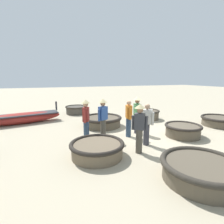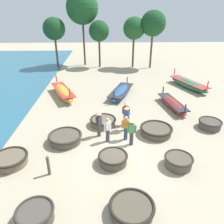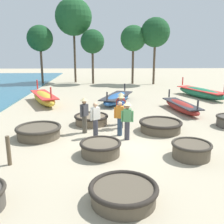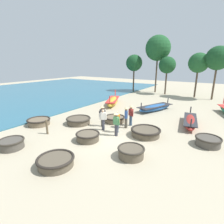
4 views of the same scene
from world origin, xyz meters
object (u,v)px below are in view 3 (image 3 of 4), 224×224
at_px(tree_center, 133,39).
at_px(tree_rightmost, 40,39).
at_px(long_boat_green_hull, 181,106).
at_px(long_boat_white_hull, 201,93).
at_px(coracle_weathered, 191,150).
at_px(coracle_far_right, 91,119).
at_px(mooring_post_shoreline, 9,151).
at_px(coracle_front_left, 123,193).
at_px(coracle_front_right, 160,126).
at_px(coracle_beside_post, 39,131).
at_px(long_boat_ochre_hull, 117,98).
at_px(long_boat_red_hull, 44,98).
at_px(fisherman_standing_left, 121,109).
at_px(tree_right_mid, 73,17).
at_px(tree_tall_back, 155,33).
at_px(fisherman_standing_right, 95,119).
at_px(coracle_tilted, 101,148).
at_px(fisherman_with_hat, 120,118).
at_px(tree_left_mid, 92,42).
at_px(fisherman_by_coracle, 121,106).
at_px(fisherman_crouching, 127,118).
at_px(fisherman_hauling, 84,113).

height_order(tree_center, tree_rightmost, tree_center).
distance_m(long_boat_green_hull, long_boat_white_hull, 5.36).
height_order(coracle_weathered, coracle_far_right, coracle_weathered).
bearing_deg(mooring_post_shoreline, coracle_front_left, -31.87).
xyz_separation_m(coracle_front_right, coracle_weathered, (0.48, -3.07, 0.02)).
xyz_separation_m(coracle_beside_post, coracle_far_right, (2.22, 2.00, -0.02)).
height_order(coracle_weathered, mooring_post_shoreline, mooring_post_shoreline).
height_order(coracle_far_right, long_boat_ochre_hull, long_boat_ochre_hull).
height_order(long_boat_red_hull, fisherman_standing_left, fisherman_standing_left).
xyz_separation_m(tree_right_mid, tree_tall_back, (8.61, -1.78, -1.69)).
xyz_separation_m(long_boat_white_hull, long_boat_red_hull, (-11.90, -1.98, 0.02)).
bearing_deg(fisherman_standing_left, fisherman_standing_right, -132.59).
bearing_deg(tree_center, coracle_weathered, -89.82).
height_order(coracle_tilted, tree_tall_back, tree_tall_back).
height_order(fisherman_with_hat, tree_right_mid, tree_right_mid).
bearing_deg(fisherman_with_hat, coracle_beside_post, -177.11).
xyz_separation_m(fisherman_with_hat, tree_left_mid, (-1.95, 17.53, 3.62)).
bearing_deg(tree_left_mid, coracle_far_right, -87.90).
xyz_separation_m(fisherman_by_coracle, fisherman_standing_right, (-1.24, -2.00, -0.12)).
distance_m(coracle_beside_post, fisherman_standing_right, 2.57).
height_order(coracle_front_left, fisherman_crouching, fisherman_crouching).
relative_size(coracle_front_right, coracle_far_right, 1.15).
height_order(coracle_weathered, fisherman_standing_right, fisherman_standing_right).
relative_size(fisherman_by_coracle, tree_right_mid, 0.18).
height_order(long_boat_red_hull, fisherman_with_hat, fisherman_with_hat).
bearing_deg(coracle_front_left, fisherman_crouching, 84.13).
xyz_separation_m(coracle_front_left, fisherman_hauling, (-1.41, 5.68, 0.70)).
xyz_separation_m(coracle_beside_post, fisherman_standing_left, (3.71, 1.29, 0.67)).
xyz_separation_m(mooring_post_shoreline, tree_tall_back, (8.52, 19.90, 4.85)).
height_order(coracle_beside_post, long_boat_white_hull, long_boat_white_hull).
bearing_deg(coracle_tilted, fisherman_with_hat, 69.30).
relative_size(coracle_far_right, long_boat_green_hull, 0.42).
bearing_deg(long_boat_green_hull, coracle_weathered, -103.26).
xyz_separation_m(coracle_tilted, long_boat_red_hull, (-4.13, 9.24, 0.13)).
xyz_separation_m(long_boat_green_hull, fisherman_standing_right, (-5.17, -4.68, 0.52)).
xyz_separation_m(long_boat_white_hull, tree_rightmost, (-14.33, 8.21, 4.37)).
relative_size(long_boat_ochre_hull, tree_center, 0.76).
xyz_separation_m(fisherman_crouching, tree_rightmost, (-7.67, 17.80, 3.81)).
bearing_deg(long_boat_ochre_hull, tree_rightmost, 127.14).
bearing_deg(long_boat_green_hull, long_boat_ochre_hull, 144.79).
xyz_separation_m(coracle_weathered, long_boat_ochre_hull, (-2.24, 9.76, 0.02)).
bearing_deg(tree_right_mid, fisherman_crouching, -77.49).
bearing_deg(coracle_front_right, coracle_beside_post, -172.65).
xyz_separation_m(coracle_front_right, coracle_front_left, (-2.16, -5.80, -0.02)).
distance_m(long_boat_red_hull, tree_right_mid, 13.47).
distance_m(coracle_weathered, long_boat_white_hull, 12.40).
height_order(fisherman_hauling, tree_rightmost, tree_rightmost).
xyz_separation_m(coracle_front_right, long_boat_white_hull, (4.98, 8.49, 0.11)).
bearing_deg(tree_rightmost, fisherman_standing_left, -65.05).
bearing_deg(fisherman_by_coracle, tree_rightmost, 116.04).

